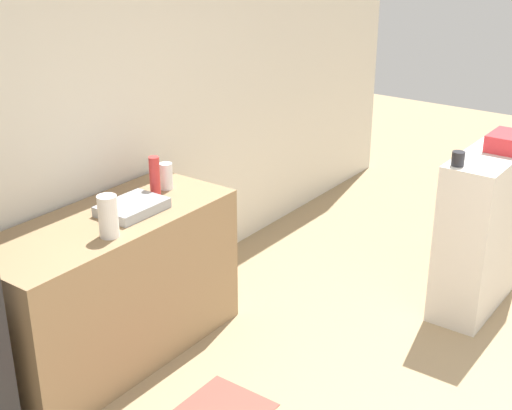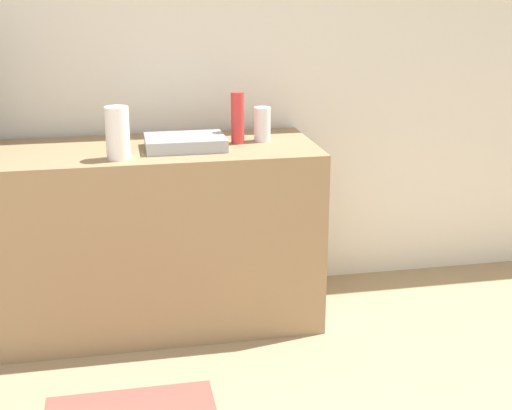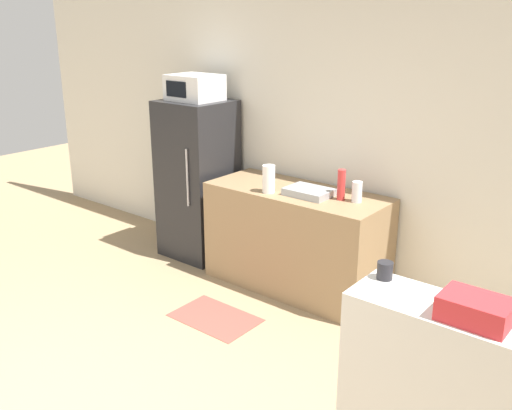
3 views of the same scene
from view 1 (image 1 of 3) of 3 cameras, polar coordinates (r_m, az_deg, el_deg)
name	(u,v)px [view 1 (image 1 of 3)]	position (r m, az deg, el deg)	size (l,w,h in m)	color
wall_back	(57,141)	(4.35, -15.60, 4.94)	(8.00, 0.06, 2.60)	silver
counter	(112,288)	(4.39, -11.45, -6.54)	(1.61, 0.67, 0.91)	#937551
sink_basin	(132,207)	(4.24, -9.88, -0.17)	(0.38, 0.27, 0.06)	#9EA3A8
bottle_tall	(155,177)	(4.42, -8.10, 2.26)	(0.07, 0.07, 0.25)	red
bottle_short	(166,176)	(4.54, -7.21, 2.31)	(0.08, 0.08, 0.17)	silver
shelf_cabinet	(481,231)	(5.04, 17.56, -2.02)	(0.86, 0.35, 1.10)	silver
basket	(507,141)	(4.96, 19.42, 4.82)	(0.29, 0.21, 0.11)	red
jar	(458,159)	(4.55, 15.87, 3.59)	(0.08, 0.08, 0.09)	#232328
paper_towel_roll	(108,216)	(3.91, -11.75, -0.90)	(0.11, 0.11, 0.24)	white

